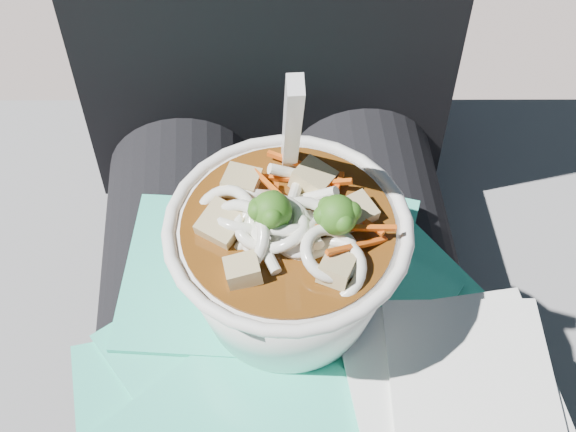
{
  "coord_description": "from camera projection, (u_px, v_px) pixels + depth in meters",
  "views": [
    {
      "loc": [
        -0.02,
        -0.31,
        1.11
      ],
      "look_at": [
        0.0,
        0.01,
        0.7
      ],
      "focal_mm": 50.0,
      "sensor_mm": 36.0,
      "label": 1
    }
  ],
  "objects": [
    {
      "name": "plastic_bag",
      "position": [
        289.0,
        337.0,
        0.59
      ],
      "size": [
        0.35,
        0.4,
        0.02
      ],
      "color": "#31CFAC",
      "rests_on": "lap"
    },
    {
      "name": "lap",
      "position": [
        289.0,
        373.0,
        0.66
      ],
      "size": [
        0.32,
        0.48,
        0.14
      ],
      "color": "black",
      "rests_on": "stone_ledge"
    },
    {
      "name": "stone_ledge",
      "position": [
        279.0,
        374.0,
        0.98
      ],
      "size": [
        1.03,
        0.57,
        0.44
      ],
      "primitive_type": "cube",
      "rotation": [
        0.0,
        0.0,
        -0.07
      ],
      "color": "slate",
      "rests_on": "ground"
    },
    {
      "name": "napkins",
      "position": [
        459.0,
        382.0,
        0.55
      ],
      "size": [
        0.15,
        0.15,
        0.01
      ],
      "color": "white",
      "rests_on": "plastic_bag"
    },
    {
      "name": "person_body",
      "position": [
        281.0,
        261.0,
        0.69
      ],
      "size": [
        0.34,
        0.94,
        0.98
      ],
      "color": "black",
      "rests_on": "ground"
    },
    {
      "name": "udon_bowl",
      "position": [
        287.0,
        256.0,
        0.55
      ],
      "size": [
        0.19,
        0.19,
        0.21
      ],
      "color": "white",
      "rests_on": "plastic_bag"
    }
  ]
}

